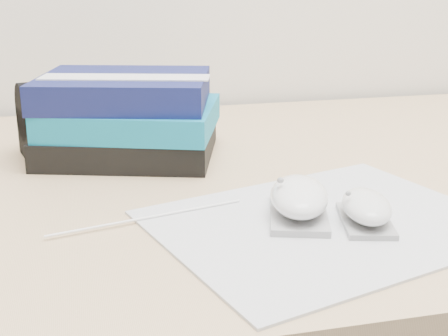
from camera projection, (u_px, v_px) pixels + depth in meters
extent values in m
cube|color=tan|center=(235.00, 179.00, 0.86)|extent=(1.60, 0.80, 0.03)
cube|color=tan|center=(190.00, 284.00, 1.33)|extent=(1.52, 0.03, 0.35)
cube|color=#9D9EA5|center=(326.00, 223.00, 0.67)|extent=(0.42, 0.37, 0.00)
cube|color=#98989B|center=(298.00, 213.00, 0.69)|extent=(0.09, 0.13, 0.01)
ellipsoid|color=white|center=(299.00, 196.00, 0.68)|extent=(0.09, 0.13, 0.03)
ellipsoid|color=gray|center=(280.00, 180.00, 0.67)|extent=(0.01, 0.01, 0.01)
cube|color=gray|center=(365.00, 220.00, 0.67)|extent=(0.07, 0.10, 0.01)
ellipsoid|color=silver|center=(366.00, 206.00, 0.66)|extent=(0.07, 0.10, 0.03)
ellipsoid|color=gray|center=(348.00, 193.00, 0.65)|extent=(0.01, 0.01, 0.01)
cylinder|color=white|center=(149.00, 217.00, 0.68)|extent=(0.22, 0.06, 0.00)
cube|color=black|center=(129.00, 142.00, 0.91)|extent=(0.29, 0.25, 0.04)
cube|color=#0E759C|center=(132.00, 117.00, 0.90)|extent=(0.28, 0.25, 0.04)
cube|color=#10174C|center=(124.00, 90.00, 0.89)|extent=(0.28, 0.24, 0.04)
cube|color=silver|center=(125.00, 77.00, 0.86)|extent=(0.24, 0.11, 0.00)
cube|color=black|center=(65.00, 131.00, 0.92)|extent=(0.14, 0.11, 0.07)
cylinder|color=black|center=(63.00, 109.00, 0.91)|extent=(0.14, 0.11, 0.08)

